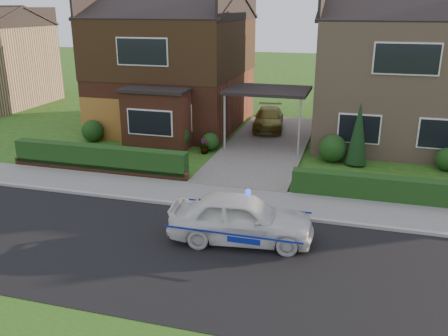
% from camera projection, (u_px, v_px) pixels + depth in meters
% --- Properties ---
extents(ground, '(120.00, 120.00, 0.00)m').
position_uv_depth(ground, '(189.00, 255.00, 12.86)').
color(ground, '#1D5115').
rests_on(ground, ground).
extents(road, '(60.00, 6.00, 0.02)m').
position_uv_depth(road, '(189.00, 255.00, 12.86)').
color(road, black).
rests_on(road, ground).
extents(kerb, '(60.00, 0.16, 0.12)m').
position_uv_depth(kerb, '(220.00, 209.00, 15.62)').
color(kerb, '#9E9993').
rests_on(kerb, ground).
extents(sidewalk, '(60.00, 2.00, 0.10)m').
position_uv_depth(sidewalk, '(229.00, 198.00, 16.58)').
color(sidewalk, slate).
rests_on(sidewalk, ground).
extents(driveway, '(3.80, 12.00, 0.12)m').
position_uv_depth(driveway, '(266.00, 145.00, 22.85)').
color(driveway, '#666059').
rests_on(driveway, ground).
extents(house_left, '(7.50, 9.53, 7.25)m').
position_uv_depth(house_left, '(174.00, 56.00, 25.78)').
color(house_left, brown).
rests_on(house_left, ground).
extents(house_right, '(7.50, 8.06, 7.25)m').
position_uv_depth(house_right, '(398.00, 66.00, 22.92)').
color(house_right, tan).
rests_on(house_right, ground).
extents(carport_link, '(3.80, 3.00, 2.77)m').
position_uv_depth(carport_link, '(268.00, 91.00, 21.97)').
color(carport_link, black).
rests_on(carport_link, ground).
extents(garage_door, '(2.20, 0.10, 2.10)m').
position_uv_depth(garage_door, '(101.00, 119.00, 23.72)').
color(garage_door, '#9A5E21').
rests_on(garage_door, ground).
extents(dwarf_wall, '(7.70, 0.25, 0.36)m').
position_uv_depth(dwarf_wall, '(98.00, 169.00, 19.13)').
color(dwarf_wall, brown).
rests_on(dwarf_wall, ground).
extents(hedge_left, '(7.50, 0.55, 0.90)m').
position_uv_depth(hedge_left, '(100.00, 172.00, 19.32)').
color(hedge_left, '#113514').
rests_on(hedge_left, ground).
extents(hedge_right, '(7.50, 0.55, 0.80)m').
position_uv_depth(hedge_right, '(401.00, 203.00, 16.23)').
color(hedge_right, '#113514').
rests_on(hedge_right, ground).
extents(shrub_left_far, '(1.08, 1.08, 1.08)m').
position_uv_depth(shrub_left_far, '(93.00, 131.00, 23.53)').
color(shrub_left_far, '#113514').
rests_on(shrub_left_far, ground).
extents(shrub_left_mid, '(1.32, 1.32, 1.32)m').
position_uv_depth(shrub_left_mid, '(176.00, 136.00, 22.15)').
color(shrub_left_mid, '#113514').
rests_on(shrub_left_mid, ground).
extents(shrub_left_near, '(0.84, 0.84, 0.84)m').
position_uv_depth(shrub_left_near, '(210.00, 142.00, 22.08)').
color(shrub_left_near, '#113514').
rests_on(shrub_left_near, ground).
extents(shrub_right_near, '(1.20, 1.20, 1.20)m').
position_uv_depth(shrub_right_near, '(333.00, 148.00, 20.40)').
color(shrub_right_near, '#113514').
rests_on(shrub_right_near, ground).
extents(shrub_right_mid, '(0.96, 0.96, 0.96)m').
position_uv_depth(shrub_right_mid, '(447.00, 159.00, 19.34)').
color(shrub_right_mid, '#113514').
rests_on(shrub_right_mid, ground).
extents(conifer_a, '(0.90, 0.90, 2.60)m').
position_uv_depth(conifer_a, '(358.00, 135.00, 19.73)').
color(conifer_a, black).
rests_on(conifer_a, ground).
extents(police_car, '(3.77, 4.27, 1.56)m').
position_uv_depth(police_car, '(241.00, 218.00, 13.43)').
color(police_car, silver).
rests_on(police_car, ground).
extents(driveway_car, '(2.04, 3.96, 1.10)m').
position_uv_depth(driveway_car, '(269.00, 118.00, 25.53)').
color(driveway_car, brown).
rests_on(driveway_car, driveway).
extents(potted_plant_a, '(0.36, 0.25, 0.67)m').
position_uv_depth(potted_plant_a, '(125.00, 156.00, 20.18)').
color(potted_plant_a, gray).
rests_on(potted_plant_a, ground).
extents(potted_plant_b, '(0.49, 0.47, 0.69)m').
position_uv_depth(potted_plant_b, '(90.00, 158.00, 19.91)').
color(potted_plant_b, gray).
rests_on(potted_plant_b, ground).
extents(potted_plant_c, '(0.52, 0.52, 0.69)m').
position_uv_depth(potted_plant_c, '(204.00, 146.00, 21.59)').
color(potted_plant_c, gray).
rests_on(potted_plant_c, ground).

